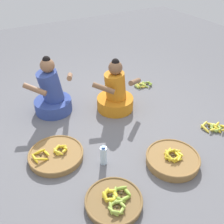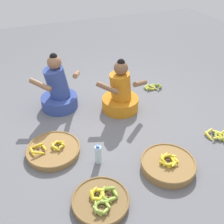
{
  "view_description": "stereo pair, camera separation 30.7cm",
  "coord_description": "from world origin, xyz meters",
  "views": [
    {
      "loc": [
        -1.25,
        -2.39,
        2.11
      ],
      "look_at": [
        0.0,
        -0.2,
        0.35
      ],
      "focal_mm": 41.33,
      "sensor_mm": 36.0,
      "label": 1
    },
    {
      "loc": [
        -0.97,
        -2.53,
        2.11
      ],
      "look_at": [
        0.0,
        -0.2,
        0.35
      ],
      "focal_mm": 41.33,
      "sensor_mm": 36.0,
      "label": 2
    }
  ],
  "objects": [
    {
      "name": "loose_bananas_front_left",
      "position": [
        1.22,
        -0.77,
        0.03
      ],
      "size": [
        0.29,
        0.28,
        0.09
      ],
      "color": "#9EB747",
      "rests_on": "ground"
    },
    {
      "name": "vendor_woman_behind",
      "position": [
        -0.46,
        0.68,
        0.27
      ],
      "size": [
        0.74,
        0.53,
        0.83
      ],
      "color": "#334793",
      "rests_on": "ground"
    },
    {
      "name": "banana_basket_mid_left",
      "position": [
        -0.49,
        -1.1,
        0.04
      ],
      "size": [
        0.55,
        0.55,
        0.13
      ],
      "color": "brown",
      "rests_on": "ground"
    },
    {
      "name": "ground_plane",
      "position": [
        0.0,
        0.0,
        0.0
      ],
      "size": [
        10.0,
        10.0,
        0.0
      ],
      "primitive_type": "plane",
      "color": "slate"
    },
    {
      "name": "vendor_woman_front",
      "position": [
        0.34,
        0.3,
        0.25
      ],
      "size": [
        0.74,
        0.52,
        0.77
      ],
      "color": "orange",
      "rests_on": "ground"
    },
    {
      "name": "banana_basket_back_left",
      "position": [
        0.34,
        -0.96,
        0.06
      ],
      "size": [
        0.6,
        0.6,
        0.16
      ],
      "color": "olive",
      "rests_on": "ground"
    },
    {
      "name": "loose_bananas_near_bicycle",
      "position": [
        1.07,
        0.64,
        0.03
      ],
      "size": [
        0.31,
        0.2,
        0.08
      ],
      "color": "yellow",
      "rests_on": "ground"
    },
    {
      "name": "banana_basket_front_right",
      "position": [
        -0.75,
        -0.24,
        0.04
      ],
      "size": [
        0.62,
        0.62,
        0.14
      ],
      "color": "olive",
      "rests_on": "ground"
    },
    {
      "name": "water_bottle",
      "position": [
        -0.32,
        -0.58,
        0.12
      ],
      "size": [
        0.07,
        0.07,
        0.25
      ],
      "color": "silver",
      "rests_on": "ground"
    }
  ]
}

